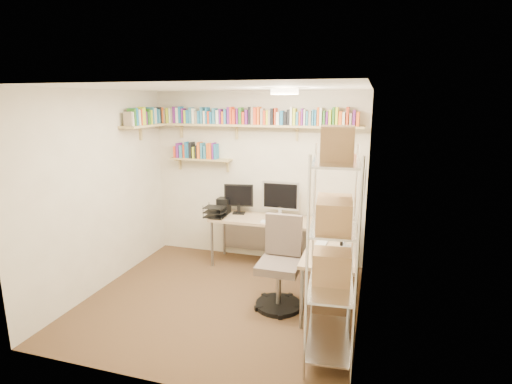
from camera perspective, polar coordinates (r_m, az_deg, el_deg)
ground at (r=5.03m, az=-4.98°, el=-15.20°), size 3.20×3.20×0.00m
room_shell at (r=4.51m, az=-5.31°, el=2.43°), size 3.24×3.04×2.52m
wall_shelves at (r=5.81m, az=-4.58°, el=9.56°), size 3.12×1.09×0.80m
corner_desk at (r=5.45m, az=3.45°, el=-4.79°), size 2.19×1.83×1.24m
office_chair at (r=4.74m, az=3.47°, el=-10.95°), size 0.56×0.57×1.07m
wire_rack at (r=3.61m, az=11.03°, el=-4.41°), size 0.49×0.88×2.16m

